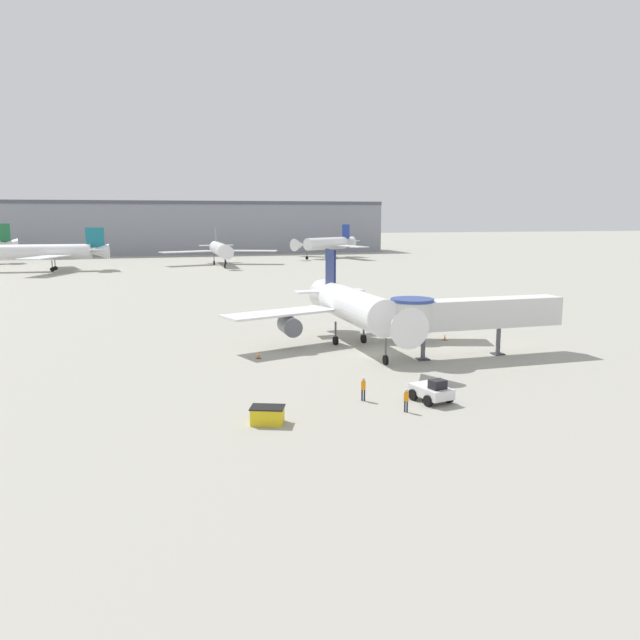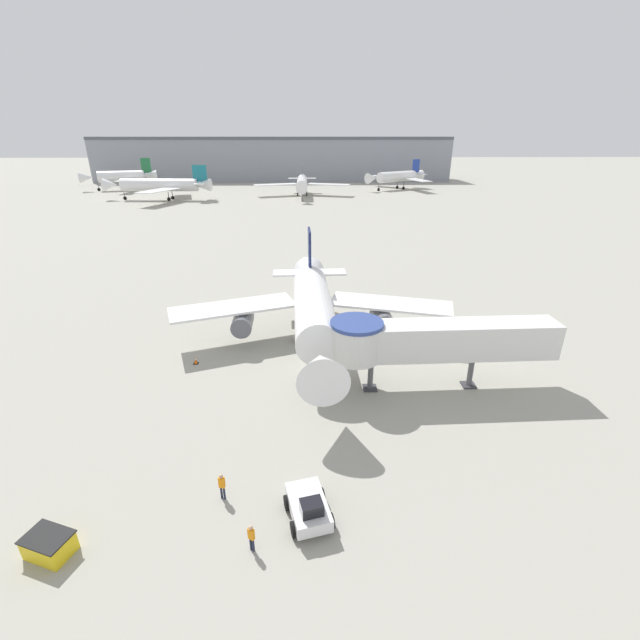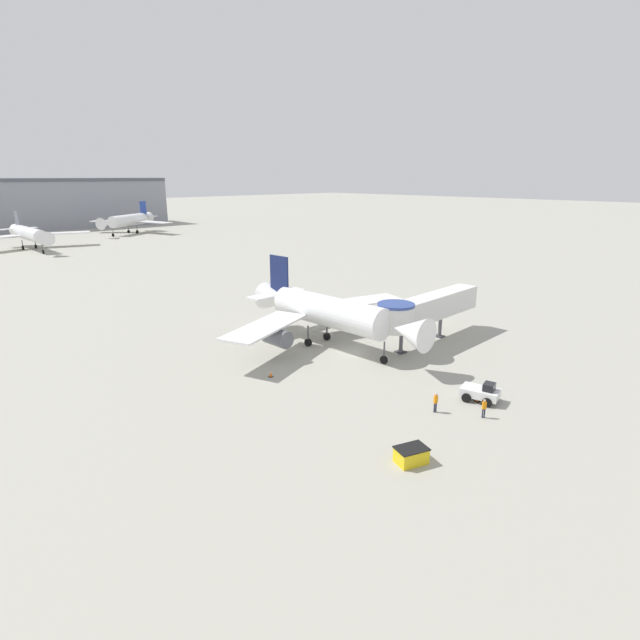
{
  "view_description": "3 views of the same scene",
  "coord_description": "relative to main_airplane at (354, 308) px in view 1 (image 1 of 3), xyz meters",
  "views": [
    {
      "loc": [
        -20.51,
        -57.7,
        13.77
      ],
      "look_at": [
        -5.28,
        -1.02,
        3.85
      ],
      "focal_mm": 35.0,
      "sensor_mm": 36.0,
      "label": 1
    },
    {
      "loc": [
        -0.73,
        -33.46,
        18.99
      ],
      "look_at": [
        0.3,
        1.06,
        4.07
      ],
      "focal_mm": 24.0,
      "sensor_mm": 36.0,
      "label": 2
    },
    {
      "loc": [
        -39.54,
        -36.12,
        19.39
      ],
      "look_at": [
        -2.27,
        2.74,
        3.8
      ],
      "focal_mm": 28.0,
      "sensor_mm": 36.0,
      "label": 3
    }
  ],
  "objects": [
    {
      "name": "ground_plane",
      "position": [
        0.24,
        -3.82,
        -4.16
      ],
      "size": [
        800.0,
        800.0,
        0.0
      ],
      "primitive_type": "plane",
      "color": "#9E9B8E"
    },
    {
      "name": "main_airplane",
      "position": [
        0.0,
        0.0,
        0.0
      ],
      "size": [
        28.1,
        24.89,
        9.83
      ],
      "rotation": [
        0.0,
        0.0,
        0.03
      ],
      "color": "white",
      "rests_on": "ground_plane"
    },
    {
      "name": "jet_bridge",
      "position": [
        8.79,
        -7.49,
        0.15
      ],
      "size": [
        17.87,
        4.1,
        5.99
      ],
      "rotation": [
        0.0,
        0.0,
        0.03
      ],
      "color": "silver",
      "rests_on": "ground_plane"
    },
    {
      "name": "pushback_tug_white",
      "position": [
        -0.59,
        -20.37,
        -3.34
      ],
      "size": [
        2.8,
        3.62,
        1.83
      ],
      "rotation": [
        0.0,
        0.0,
        0.24
      ],
      "color": "silver",
      "rests_on": "ground_plane"
    },
    {
      "name": "service_container_yellow",
      "position": [
        -13.3,
        -22.07,
        -3.57
      ],
      "size": [
        2.62,
        2.19,
        1.17
      ],
      "rotation": [
        0.0,
        0.0,
        -0.34
      ],
      "color": "yellow",
      "rests_on": "ground_plane"
    },
    {
      "name": "traffic_cone_port_wing",
      "position": [
        -10.71,
        -2.99,
        -3.82
      ],
      "size": [
        0.42,
        0.42,
        0.7
      ],
      "color": "black",
      "rests_on": "ground_plane"
    },
    {
      "name": "traffic_cone_starboard_wing",
      "position": [
        10.8,
        0.52,
        -3.84
      ],
      "size": [
        0.4,
        0.4,
        0.66
      ],
      "color": "black",
      "rests_on": "ground_plane"
    },
    {
      "name": "traffic_cone_apron_front",
      "position": [
        -0.91,
        -20.22,
        -3.78
      ],
      "size": [
        0.48,
        0.48,
        0.79
      ],
      "color": "black",
      "rests_on": "ground_plane"
    },
    {
      "name": "ground_crew_marshaller",
      "position": [
        -3.41,
        -22.19,
        -3.2
      ],
      "size": [
        0.37,
        0.33,
        1.66
      ],
      "rotation": [
        0.0,
        0.0,
        5.68
      ],
      "color": "#1E2338",
      "rests_on": "ground_plane"
    },
    {
      "name": "ground_crew_wing_walker",
      "position": [
        -5.44,
        -18.82,
        -3.14
      ],
      "size": [
        0.38,
        0.29,
        1.75
      ],
      "rotation": [
        0.0,
        0.0,
        5.98
      ],
      "color": "#1E2338",
      "rests_on": "ground_plane"
    },
    {
      "name": "background_jet_gray_tail",
      "position": [
        -2.06,
        112.56,
        0.17
      ],
      "size": [
        33.11,
        28.97,
        9.83
      ],
      "rotation": [
        0.0,
        0.0,
        0.0
      ],
      "color": "white",
      "rests_on": "ground_plane"
    },
    {
      "name": "background_jet_teal_tail",
      "position": [
        -46.29,
        105.01,
        0.52
      ],
      "size": [
        34.33,
        33.4,
        10.66
      ],
      "rotation": [
        0.0,
        0.0,
        -1.63
      ],
      "color": "white",
      "rests_on": "ground_plane"
    },
    {
      "name": "background_jet_blue_tail",
      "position": [
        34.24,
        132.41,
        0.51
      ],
      "size": [
        25.33,
        27.79,
        10.64
      ],
      "rotation": [
        0.0,
        0.0,
        -1.02
      ],
      "color": "white",
      "rests_on": "ground_plane"
    },
    {
      "name": "terminal_building",
      "position": [
        -15.35,
        171.18,
        5.14
      ],
      "size": [
        156.45,
        23.02,
        18.58
      ],
      "color": "gray",
      "rests_on": "ground_plane"
    }
  ]
}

